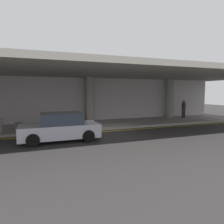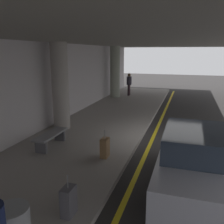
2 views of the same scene
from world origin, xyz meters
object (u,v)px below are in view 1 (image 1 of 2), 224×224
suitcase_upright_primary (19,127)px  person_waiting_for_ride (184,108)px  support_column_right_mid (170,98)px  support_column_center (90,100)px  car_silver (60,127)px  bench_metal (66,119)px  suitcase_upright_secondary (66,124)px

suitcase_upright_primary → person_waiting_for_ride: bearing=2.6°
support_column_right_mid → support_column_center: bearing=180.0°
car_silver → bench_metal: 4.89m
suitcase_upright_secondary → person_waiting_for_ride: bearing=15.8°
support_column_center → suitcase_upright_secondary: support_column_center is taller
suitcase_upright_secondary → bench_metal: bearing=88.4°
support_column_center → car_silver: support_column_center is taller
car_silver → bench_metal: bearing=-103.4°
support_column_right_mid → car_silver: (-11.06, -5.48, -1.26)m
support_column_center → support_column_right_mid: bearing=0.0°
car_silver → suitcase_upright_secondary: size_ratio=4.56×
person_waiting_for_ride → suitcase_upright_primary: bearing=118.3°
bench_metal → support_column_right_mid: bearing=3.9°
support_column_right_mid → suitcase_upright_secondary: 10.83m
person_waiting_for_ride → suitcase_upright_primary: 14.42m
suitcase_upright_primary → bench_metal: (3.20, 2.33, 0.04)m
suitcase_upright_secondary → suitcase_upright_primary: bearing=-169.5°
support_column_center → suitcase_upright_secondary: (-2.35, -2.80, -1.51)m
support_column_right_mid → suitcase_upright_primary: (-13.26, -3.03, -1.51)m
support_column_right_mid → suitcase_upright_primary: support_column_right_mid is taller
support_column_center → person_waiting_for_ride: size_ratio=2.17×
support_column_center → support_column_right_mid: (8.00, 0.00, 0.00)m
person_waiting_for_ride → suitcase_upright_secondary: size_ratio=1.87×
support_column_center → suitcase_upright_primary: size_ratio=4.06×
support_column_center → suitcase_upright_primary: (-5.26, -3.03, -1.51)m
support_column_center → bench_metal: size_ratio=2.28×
support_column_center → bench_metal: (-2.07, -0.70, -1.47)m
support_column_right_mid → suitcase_upright_secondary: size_ratio=4.06×
support_column_right_mid → bench_metal: 10.20m
support_column_right_mid → suitcase_upright_primary: 13.69m
support_column_right_mid → bench_metal: support_column_right_mid is taller
suitcase_upright_secondary → car_silver: bearing=-98.9°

